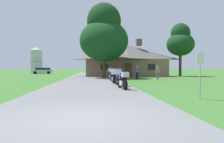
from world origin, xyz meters
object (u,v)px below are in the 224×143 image
Objects in this scene: motorcycle_black_farthest_in_row at (111,75)px; metal_signpost_roadside at (200,70)px; parked_silver_suv_far_left at (42,70)px; motorcycle_blue_second_in_row at (120,79)px; metal_silo_distant at (36,60)px; motorcycle_yellow_third_in_row at (114,77)px; bystander_blue_shirt_near_lodge at (137,72)px; motorcycle_blue_fourth_in_row at (113,76)px; bystander_gray_shirt_beside_signpost at (158,72)px; motorcycle_blue_nearest_to_camera at (123,80)px; tree_by_lodge_front at (104,35)px; tree_right_of_lodge at (180,41)px.

metal_signpost_roadside is (2.83, -14.64, 0.73)m from motorcycle_black_farthest_in_row.
metal_signpost_roadside is at bearing -166.02° from parked_silver_suv_far_left.
metal_silo_distant is (-16.41, 38.93, 2.70)m from motorcycle_blue_second_in_row.
motorcycle_yellow_third_in_row is 7.63m from bystander_blue_shirt_near_lodge.
bystander_blue_shirt_near_lodge is (3.44, 4.33, 0.32)m from motorcycle_blue_fourth_in_row.
motorcycle_yellow_third_in_row is 10.02m from metal_signpost_roadside.
metal_silo_distant is at bearing 114.42° from motorcycle_yellow_third_in_row.
motorcycle_black_farthest_in_row is 1.25× the size of bystander_blue_shirt_near_lodge.
bystander_gray_shirt_beside_signpost is 0.25× the size of metal_silo_distant.
parked_silver_suv_far_left is (-16.23, 39.36, -0.57)m from metal_signpost_roadside.
motorcycle_blue_second_in_row is at bearing 80.24° from motorcycle_blue_nearest_to_camera.
motorcycle_blue_nearest_to_camera is 12.46m from bystander_blue_shirt_near_lodge.
metal_signpost_roadside is at bearing -82.66° from motorcycle_blue_fourth_in_row.
tree_by_lodge_front is at bearing 83.96° from motorcycle_blue_second_in_row.
metal_silo_distant reaches higher than metal_signpost_roadside.
metal_silo_distant is (-19.25, 45.67, 1.96)m from metal_signpost_roadside.
metal_silo_distant is (-15.87, 26.47, -2.55)m from tree_by_lodge_front.
metal_signpost_roadside is at bearing -114.02° from bystander_gray_shirt_beside_signpost.
parked_silver_suv_far_left is at bearing -64.43° from metal_silo_distant.
tree_by_lodge_front reaches higher than motorcycle_blue_nearest_to_camera.
parked_silver_suv_far_left is (-12.86, 20.16, -5.08)m from tree_by_lodge_front.
bystander_gray_shirt_beside_signpost reaches higher than parked_silver_suv_far_left.
metal_silo_distant is (-16.20, 36.15, 2.69)m from motorcycle_yellow_third_in_row.
bystander_blue_shirt_near_lodge and bystander_gray_shirt_beside_signpost have the same top height.
parked_silver_suv_far_left is (-19.31, 23.34, -0.15)m from bystander_gray_shirt_beside_signpost.
motorcycle_blue_fourth_in_row is at bearing 82.77° from motorcycle_blue_nearest_to_camera.
motorcycle_yellow_third_in_row is 2.40m from motorcycle_blue_fourth_in_row.
motorcycle_blue_nearest_to_camera is 5.27m from metal_signpost_roadside.
parked_silver_suv_far_left reaches higher than motorcycle_blue_second_in_row.
metal_signpost_roadside reaches higher than motorcycle_blue_fourth_in_row.
motorcycle_blue_fourth_in_row is 12.28m from metal_signpost_roadside.
tree_right_of_lodge reaches higher than metal_signpost_roadside.
motorcycle_black_farthest_in_row is 6.08m from bystander_gray_shirt_beside_signpost.
motorcycle_blue_nearest_to_camera is 0.31× the size of metal_silo_distant.
tree_right_of_lodge is (9.49, 24.13, 4.44)m from metal_signpost_roadside.
motorcycle_blue_second_in_row is 7.90m from motorcycle_black_farthest_in_row.
motorcycle_blue_second_in_row is 10.09m from bystander_blue_shirt_near_lodge.
motorcycle_blue_second_in_row is 1.25× the size of bystander_blue_shirt_near_lodge.
motorcycle_yellow_third_in_row is 32.62m from parked_silver_suv_far_left.
tree_right_of_lodge is (12.46, 19.85, 5.17)m from motorcycle_blue_nearest_to_camera.
metal_silo_distant is at bearing 104.35° from motorcycle_blue_second_in_row.
motorcycle_blue_second_in_row is at bearing 112.85° from metal_signpost_roadside.
tree_right_of_lodge is (8.94, 7.90, 4.86)m from bystander_blue_shirt_near_lodge.
parked_silver_suv_far_left is (-13.39, 32.62, 0.17)m from motorcycle_blue_second_in_row.
bystander_gray_shirt_beside_signpost is 30.30m from parked_silver_suv_far_left.
bystander_gray_shirt_beside_signpost is (5.98, 4.11, 0.32)m from motorcycle_blue_fourth_in_row.
parked_silver_suv_far_left is at bearing 116.47° from bystander_gray_shirt_beside_signpost.
motorcycle_blue_fourth_in_row is at bearing -162.53° from parked_silver_suv_far_left.
motorcycle_yellow_third_in_row is 0.97× the size of metal_signpost_roadside.
bystander_gray_shirt_beside_signpost is at bearing 46.95° from motorcycle_yellow_third_in_row.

